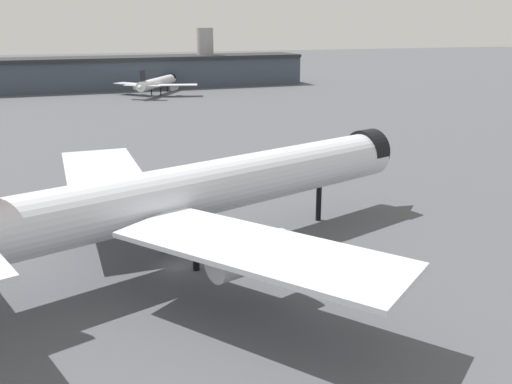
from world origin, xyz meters
name	(u,v)px	position (x,y,z in m)	size (l,w,h in m)	color
ground	(178,267)	(0.00, 0.00, 0.00)	(900.00, 900.00, 0.00)	#4C4F54
airliner_near_gate	(197,191)	(2.90, 2.43, 7.51)	(62.06, 55.40, 17.05)	silver
airliner_far_taxiway	(157,83)	(22.70, 149.07, 4.32)	(28.32, 31.53, 9.80)	white
service_truck_front	(314,163)	(30.31, 31.31, 1.59)	(5.90, 4.82, 3.00)	black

